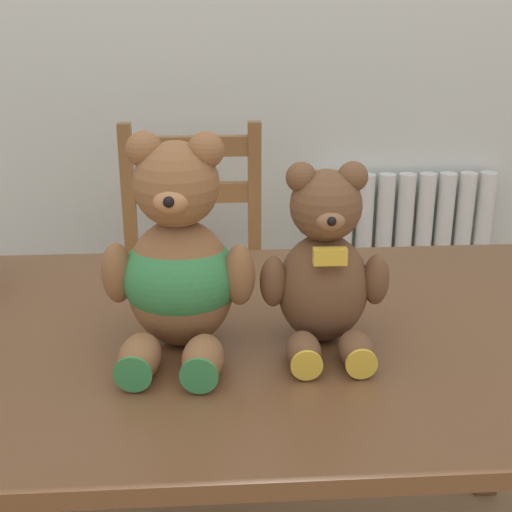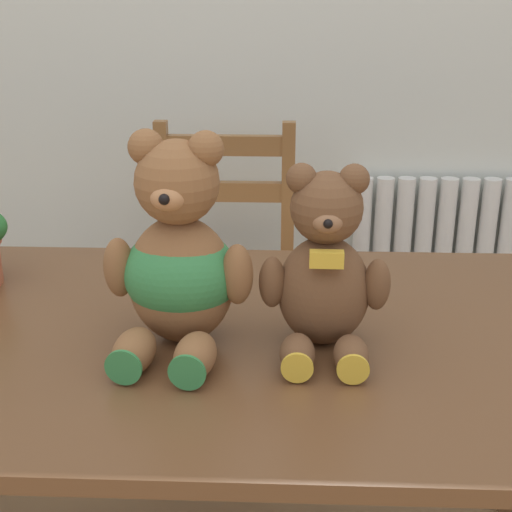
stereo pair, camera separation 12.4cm
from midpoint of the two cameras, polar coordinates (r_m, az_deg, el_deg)
The scene contains 5 objects.
radiator at distance 2.63m, azimuth 15.81°, elevation -2.20°, with size 0.65×0.10×0.71m.
dining_table at distance 1.38m, azimuth 0.01°, elevation -9.13°, with size 1.54×0.87×0.71m.
wooden_chair_behind at distance 2.15m, azimuth -1.03°, elevation -2.50°, with size 0.43×0.44×0.93m.
teddy_bear_left at distance 1.24m, azimuth -3.36°, elevation -0.58°, with size 0.27×0.29×0.38m.
teddy_bear_right at distance 1.24m, azimuth 8.37°, elevation -1.28°, with size 0.23×0.23×0.33m.
Camera 2 is at (0.11, -0.76, 1.31)m, focal length 50.00 mm.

